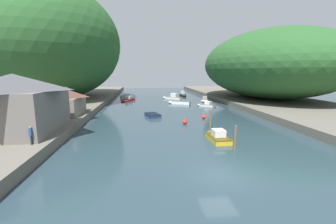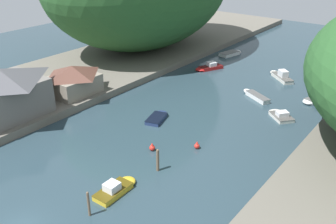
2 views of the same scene
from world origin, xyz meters
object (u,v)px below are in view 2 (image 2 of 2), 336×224
object	(u,v)px
boat_moored_right	(158,117)
boat_navy_launch	(255,95)
boat_open_rowboat	(317,72)
channel_buoy_near	(197,146)
boat_white_cruiser	(232,53)
channel_buoy_far	(152,148)
boat_yellow_tender	(209,67)
boat_far_upstream	(280,115)
boat_red_skiff	(313,100)
boathouse_shed	(73,79)
boat_small_dinghy	(116,188)
boat_cabin_cruiser	(281,76)
waterfront_building	(2,92)

from	to	relation	value
boat_moored_right	boat_navy_launch	bearing A→B (deg)	47.10
boat_navy_launch	boat_moored_right	bearing A→B (deg)	-177.56
boat_open_rowboat	channel_buoy_near	distance (m)	33.81
boat_white_cruiser	channel_buoy_far	xyz separation A→B (m)	(11.18, -38.69, 0.06)
boat_open_rowboat	channel_buoy_near	world-z (taller)	boat_open_rowboat
boat_yellow_tender	boat_far_upstream	bearing A→B (deg)	173.54
channel_buoy_far	boat_red_skiff	bearing A→B (deg)	68.15
boat_red_skiff	channel_buoy_near	bearing A→B (deg)	94.63
boathouse_shed	boat_open_rowboat	bearing A→B (deg)	52.97
boat_small_dinghy	boat_cabin_cruiser	bearing A→B (deg)	88.01
boat_navy_launch	boathouse_shed	bearing A→B (deg)	157.49
boat_far_upstream	boat_white_cruiser	distance (m)	28.94
boat_red_skiff	channel_buoy_far	distance (m)	26.74
boat_yellow_tender	boat_moored_right	distance (m)	22.10
boat_cabin_cruiser	boat_red_skiff	bearing A→B (deg)	-90.18
waterfront_building	channel_buoy_far	distance (m)	20.93
boat_far_upstream	boat_cabin_cruiser	bearing A→B (deg)	61.67
boat_open_rowboat	boat_red_skiff	bearing A→B (deg)	92.43
boat_navy_launch	channel_buoy_near	distance (m)	17.81
waterfront_building	boat_far_upstream	world-z (taller)	waterfront_building
boat_open_rowboat	boathouse_shed	bearing A→B (deg)	39.87
waterfront_building	boat_red_skiff	distance (m)	42.96
boat_red_skiff	channel_buoy_near	size ratio (longest dim) A/B	4.01
waterfront_building	boat_navy_launch	world-z (taller)	waterfront_building
boat_yellow_tender	boat_navy_launch	xyz separation A→B (m)	(12.48, -6.81, -0.04)
boat_white_cruiser	boat_open_rowboat	bearing A→B (deg)	7.49
boathouse_shed	boat_moored_right	xyz separation A→B (m)	(13.88, 2.56, -2.99)
boat_far_upstream	boat_navy_launch	size ratio (longest dim) A/B	0.81
boat_yellow_tender	boat_white_cruiser	xyz separation A→B (m)	(-1.14, 10.63, -0.05)
boat_navy_launch	channel_buoy_far	bearing A→B (deg)	-158.45
boat_navy_launch	channel_buoy_near	size ratio (longest dim) A/B	5.79
boat_far_upstream	channel_buoy_far	bearing A→B (deg)	-166.04
waterfront_building	boat_cabin_cruiser	size ratio (longest dim) A/B	1.78
boat_white_cruiser	channel_buoy_near	size ratio (longest dim) A/B	5.91
boathouse_shed	boat_navy_launch	distance (m)	27.19
boat_navy_launch	boat_cabin_cruiser	bearing A→B (deg)	29.05
boat_open_rowboat	boat_cabin_cruiser	xyz separation A→B (m)	(-4.25, -5.71, -0.04)
boat_yellow_tender	boat_small_dinghy	xyz separation A→B (m)	(12.18, -35.96, 0.02)
boat_white_cruiser	boat_cabin_cruiser	distance (m)	15.26
boat_moored_right	channel_buoy_near	distance (m)	8.94
boat_small_dinghy	channel_buoy_near	world-z (taller)	boat_small_dinghy
boat_moored_right	boat_open_rowboat	bearing A→B (deg)	52.80
channel_buoy_near	boat_navy_launch	bearing A→B (deg)	94.37
boat_red_skiff	boat_small_dinghy	world-z (taller)	boat_red_skiff
boat_small_dinghy	channel_buoy_far	size ratio (longest dim) A/B	4.84
boat_far_upstream	boat_yellow_tender	xyz separation A→B (m)	(-18.19, 10.91, 0.06)
boat_moored_right	waterfront_building	bearing A→B (deg)	-157.06
boat_white_cruiser	boat_navy_launch	world-z (taller)	boat_navy_launch
boat_small_dinghy	channel_buoy_far	distance (m)	8.18
boat_white_cruiser	boat_far_upstream	bearing A→B (deg)	-35.77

